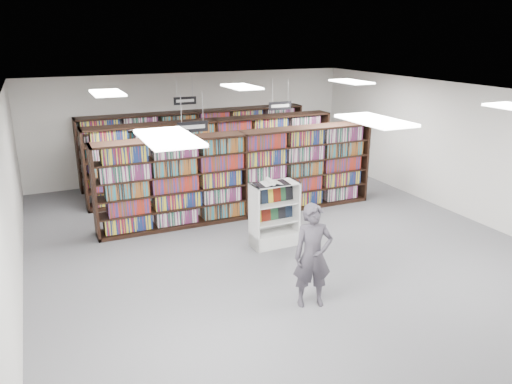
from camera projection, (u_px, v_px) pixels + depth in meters
name	position (u px, v px, depth m)	size (l,w,h in m)	color
floor	(278.00, 246.00, 10.67)	(12.00, 12.00, 0.00)	#57565C
ceiling	(281.00, 95.00, 9.69)	(10.00, 12.00, 0.10)	white
wall_back	(193.00, 126.00, 15.40)	(10.00, 0.10, 3.20)	silver
wall_left	(9.00, 207.00, 8.25)	(0.10, 12.00, 3.20)	silver
wall_right	(464.00, 151.00, 12.11)	(0.10, 12.00, 3.20)	silver
bookshelf_row_near	(242.00, 175.00, 12.09)	(7.00, 0.60, 2.10)	black
bookshelf_row_mid	(215.00, 157.00, 13.83)	(7.00, 0.60, 2.10)	black
bookshelf_row_far	(196.00, 145.00, 15.31)	(7.00, 0.60, 2.10)	black
aisle_sign_left	(193.00, 126.00, 10.18)	(0.65, 0.02, 0.80)	#B2B2B7
aisle_sign_right	(280.00, 105.00, 13.08)	(0.65, 0.02, 0.80)	#B2B2B7
aisle_sign_center	(185.00, 100.00, 14.05)	(0.65, 0.02, 0.80)	#B2B2B7
troffer_front_left	(168.00, 138.00, 5.93)	(0.60, 1.20, 0.04)	white
troffer_front_center	(375.00, 121.00, 7.09)	(0.60, 1.20, 0.04)	white
troffer_back_left	(107.00, 93.00, 10.28)	(0.60, 1.20, 0.04)	white
troffer_back_center	(242.00, 87.00, 11.44)	(0.60, 1.20, 0.04)	white
troffer_back_right	(351.00, 82.00, 12.60)	(0.60, 1.20, 0.04)	white
endcap_display	(273.00, 223.00, 10.60)	(1.01, 0.52, 1.39)	white
open_book	(271.00, 183.00, 10.19)	(0.72, 0.44, 0.13)	black
shopper	(313.00, 256.00, 8.12)	(0.64, 0.42, 1.77)	#443F48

